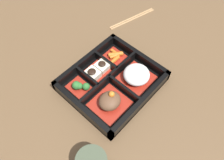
{
  "coord_description": "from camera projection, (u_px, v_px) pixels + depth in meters",
  "views": [
    {
      "loc": [
        0.27,
        0.25,
        0.59
      ],
      "look_at": [
        0.0,
        0.0,
        0.03
      ],
      "focal_mm": 35.0,
      "sensor_mm": 36.0,
      "label": 1
    }
  ],
  "objects": [
    {
      "name": "ground_plane",
      "position": [
        112.0,
        84.0,
        0.7
      ],
      "size": [
        3.0,
        3.0,
        0.0
      ],
      "primitive_type": "plane",
      "color": "brown"
    },
    {
      "name": "bento_base",
      "position": [
        112.0,
        83.0,
        0.69
      ],
      "size": [
        0.28,
        0.25,
        0.01
      ],
      "color": "black",
      "rests_on": "ground_plane"
    },
    {
      "name": "bento_rim",
      "position": [
        111.0,
        80.0,
        0.68
      ],
      "size": [
        0.28,
        0.25,
        0.04
      ],
      "color": "black",
      "rests_on": "ground_plane"
    },
    {
      "name": "bowl_rice",
      "position": [
        136.0,
        75.0,
        0.68
      ],
      "size": [
        0.1,
        0.1,
        0.05
      ],
      "color": "maroon",
      "rests_on": "bento_base"
    },
    {
      "name": "bowl_stew",
      "position": [
        110.0,
        101.0,
        0.63
      ],
      "size": [
        0.1,
        0.1,
        0.05
      ],
      "color": "maroon",
      "rests_on": "bento_base"
    },
    {
      "name": "bowl_carrots",
      "position": [
        115.0,
        56.0,
        0.74
      ],
      "size": [
        0.06,
        0.07,
        0.02
      ],
      "color": "maroon",
      "rests_on": "bento_base"
    },
    {
      "name": "bowl_tofu",
      "position": [
        97.0,
        71.0,
        0.7
      ],
      "size": [
        0.09,
        0.07,
        0.04
      ],
      "color": "maroon",
      "rests_on": "bento_base"
    },
    {
      "name": "bowl_greens",
      "position": [
        80.0,
        87.0,
        0.67
      ],
      "size": [
        0.06,
        0.07,
        0.03
      ],
      "color": "maroon",
      "rests_on": "bento_base"
    },
    {
      "name": "chopsticks",
      "position": [
        132.0,
        18.0,
        0.86
      ],
      "size": [
        0.2,
        0.07,
        0.01
      ],
      "color": "#A87F51",
      "rests_on": "ground_plane"
    }
  ]
}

